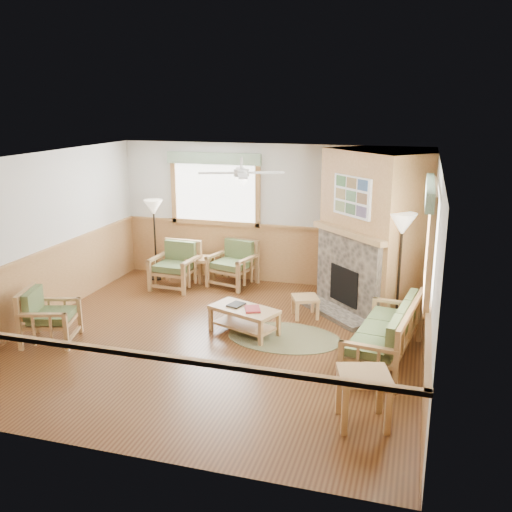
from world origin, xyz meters
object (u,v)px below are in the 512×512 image
(armchair_back_right, at_px, (232,264))
(footstool, at_px, (305,307))
(end_table_sofa, at_px, (363,398))
(floor_lamp_left, at_px, (155,240))
(coffee_table, at_px, (244,321))
(floor_lamp_right, at_px, (399,272))
(armchair_back_left, at_px, (175,266))
(sofa, at_px, (384,332))
(end_table_chairs, at_px, (199,270))
(armchair_left, at_px, (50,315))

(armchair_back_right, height_order, footstool, armchair_back_right)
(end_table_sofa, relative_size, floor_lamp_left, 0.38)
(coffee_table, relative_size, floor_lamp_right, 0.56)
(armchair_back_left, xyz_separation_m, armchair_back_right, (1.00, 0.46, -0.01))
(coffee_table, distance_m, footstool, 1.22)
(end_table_sofa, distance_m, floor_lamp_left, 6.23)
(armchair_back_right, xyz_separation_m, end_table_sofa, (2.96, -4.27, -0.12))
(floor_lamp_left, bearing_deg, coffee_table, -40.57)
(armchair_back_left, height_order, floor_lamp_right, floor_lamp_right)
(sofa, relative_size, armchair_back_left, 2.09)
(armchair_back_left, distance_m, armchair_back_right, 1.10)
(end_table_chairs, distance_m, floor_lamp_left, 1.09)
(armchair_back_right, bearing_deg, end_table_chairs, -157.61)
(end_table_chairs, bearing_deg, armchair_left, -108.60)
(coffee_table, bearing_deg, floor_lamp_left, 160.35)
(end_table_chairs, bearing_deg, end_table_sofa, -49.19)
(armchair_back_left, distance_m, end_table_sofa, 5.49)
(armchair_back_left, bearing_deg, armchair_left, -100.92)
(sofa, xyz_separation_m, armchair_back_left, (-4.06, 2.13, 0.02))
(floor_lamp_left, relative_size, floor_lamp_right, 0.87)
(armchair_back_left, distance_m, end_table_chairs, 0.54)
(armchair_back_left, relative_size, footstool, 2.15)
(floor_lamp_left, bearing_deg, armchair_back_left, -34.67)
(sofa, distance_m, end_table_chairs, 4.48)
(coffee_table, relative_size, end_table_chairs, 1.97)
(end_table_chairs, bearing_deg, footstool, -26.53)
(end_table_chairs, height_order, end_table_sofa, end_table_sofa)
(coffee_table, distance_m, floor_lamp_left, 3.39)
(armchair_back_right, relative_size, footstool, 2.12)
(end_table_chairs, relative_size, floor_lamp_right, 0.29)
(footstool, xyz_separation_m, floor_lamp_right, (1.47, -0.09, 0.75))
(armchair_back_right, distance_m, armchair_left, 3.73)
(armchair_back_left, height_order, floor_lamp_left, floor_lamp_left)
(footstool, distance_m, floor_lamp_left, 3.57)
(sofa, xyz_separation_m, floor_lamp_left, (-4.66, 2.54, 0.39))
(end_table_chairs, height_order, floor_lamp_left, floor_lamp_left)
(end_table_chairs, xyz_separation_m, floor_lamp_left, (-0.94, 0.04, 0.54))
(coffee_table, bearing_deg, sofa, 10.99)
(sofa, distance_m, coffee_table, 2.17)
(sofa, relative_size, armchair_back_right, 2.12)
(armchair_back_left, bearing_deg, floor_lamp_right, -8.37)
(coffee_table, xyz_separation_m, end_table_chairs, (-1.59, 2.13, 0.06))
(coffee_table, bearing_deg, armchair_left, -137.04)
(sofa, bearing_deg, armchair_back_left, -109.22)
(armchair_back_left, xyz_separation_m, coffee_table, (1.93, -1.76, -0.23))
(armchair_left, height_order, floor_lamp_left, floor_lamp_left)
(coffee_table, bearing_deg, armchair_back_left, 158.70)
(end_table_chairs, height_order, footstool, end_table_chairs)
(end_table_sofa, height_order, footstool, end_table_sofa)
(coffee_table, xyz_separation_m, floor_lamp_left, (-2.53, 2.17, 0.60))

